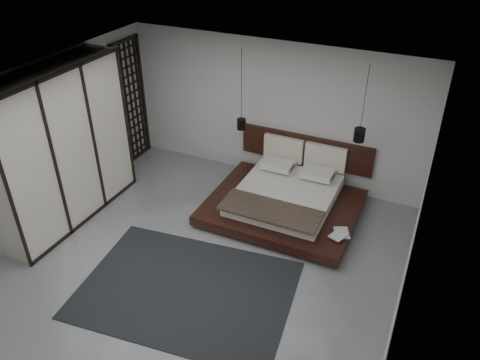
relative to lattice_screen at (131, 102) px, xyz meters
The scene contains 14 objects.
floor 4.05m from the lattice_screen, 39.71° to the right, with size 6.00×6.00×0.00m, color gray.
ceiling 4.12m from the lattice_screen, 39.71° to the right, with size 6.00×6.00×0.00m, color white.
wall_back 3.00m from the lattice_screen, 10.56° to the left, with size 6.00×6.00×0.00m, color silver.
wall_front 6.20m from the lattice_screen, 61.57° to the right, with size 6.00×6.00×0.00m, color silver.
wall_left 2.45m from the lattice_screen, 91.17° to the right, with size 6.00×6.00×0.00m, color silver.
wall_right 6.44m from the lattice_screen, 22.38° to the right, with size 6.00×6.00×0.00m, color silver.
lattice_screen is the anchor object (origin of this frame).
bed 3.86m from the lattice_screen, ahead, with size 2.64×2.34×1.05m.
book_lower 5.02m from the lattice_screen, 13.81° to the right, with size 0.24×0.32×0.03m, color #99724C.
book_upper 5.00m from the lattice_screen, 14.18° to the right, with size 0.22×0.30×0.02m, color #99724C.
pendant_left 2.60m from the lattice_screen, ahead, with size 0.17×0.17×1.54m.
pendant_right 4.78m from the lattice_screen, ahead, with size 0.19×0.19×1.33m.
wardrobe 2.33m from the lattice_screen, 83.79° to the right, with size 0.66×2.81×2.76m.
rug 4.54m from the lattice_screen, 45.24° to the right, with size 3.10×2.22×0.01m, color black.
Camera 1 is at (2.97, -4.89, 5.07)m, focal length 35.00 mm.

